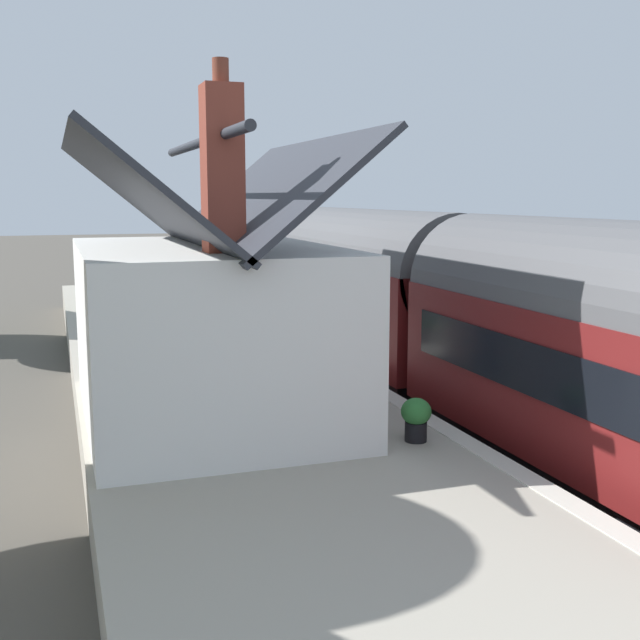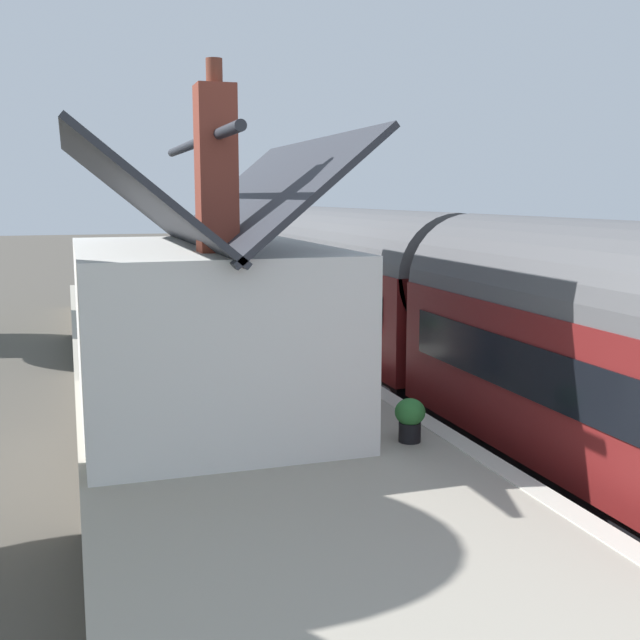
% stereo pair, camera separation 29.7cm
% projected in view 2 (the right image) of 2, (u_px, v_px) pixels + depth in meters
% --- Properties ---
extents(ground_plane, '(160.00, 160.00, 0.00)m').
position_uv_depth(ground_plane, '(351.00, 379.00, 20.03)').
color(ground_plane, '#4C473F').
extents(platform, '(32.00, 5.78, 0.93)m').
position_uv_depth(platform, '(200.00, 372.00, 18.78)').
color(platform, '#A39B8C').
rests_on(platform, ground).
extents(platform_edge_coping, '(32.00, 0.36, 0.02)m').
position_uv_depth(platform_edge_coping, '(307.00, 346.00, 19.52)').
color(platform_edge_coping, beige).
rests_on(platform_edge_coping, platform).
extents(rail_near, '(52.00, 0.08, 0.14)m').
position_uv_depth(rail_near, '(409.00, 372.00, 20.51)').
color(rail_near, gray).
rests_on(rail_near, ground).
extents(rail_far, '(52.00, 0.08, 0.14)m').
position_uv_depth(rail_far, '(358.00, 376.00, 20.07)').
color(rail_far, gray).
rests_on(rail_far, ground).
extents(train, '(19.28, 2.73, 4.32)m').
position_uv_depth(train, '(448.00, 312.00, 16.66)').
color(train, black).
rests_on(train, ground).
extents(station_building, '(6.76, 4.34, 5.70)m').
position_uv_depth(station_building, '(203.00, 322.00, 13.39)').
color(station_building, white).
rests_on(station_building, platform).
extents(bench_by_lamp, '(1.41, 0.48, 0.88)m').
position_uv_depth(bench_by_lamp, '(193.00, 302.00, 24.06)').
color(bench_by_lamp, brown).
rests_on(bench_by_lamp, platform).
extents(bench_near_building, '(1.40, 0.44, 0.88)m').
position_uv_depth(bench_near_building, '(178.00, 293.00, 26.28)').
color(bench_near_building, brown).
rests_on(bench_near_building, platform).
extents(bench_platform_end, '(1.42, 0.49, 0.88)m').
position_uv_depth(bench_platform_end, '(214.00, 324.00, 20.00)').
color(bench_platform_end, brown).
rests_on(bench_platform_end, platform).
extents(planter_under_sign, '(0.82, 0.32, 0.58)m').
position_uv_depth(planter_under_sign, '(153.00, 308.00, 24.29)').
color(planter_under_sign, black).
rests_on(planter_under_sign, platform).
extents(planter_bench_right, '(0.47, 0.47, 0.68)m').
position_uv_depth(planter_bench_right, '(410.00, 418.00, 11.94)').
color(planter_bench_right, black).
rests_on(planter_bench_right, platform).
extents(planter_edge_far, '(0.57, 0.57, 0.85)m').
position_uv_depth(planter_edge_far, '(105.00, 294.00, 26.42)').
color(planter_edge_far, teal).
rests_on(planter_edge_far, platform).
extents(planter_by_door, '(0.79, 0.32, 0.55)m').
position_uv_depth(planter_by_door, '(232.00, 342.00, 18.77)').
color(planter_by_door, gray).
rests_on(planter_by_door, platform).
extents(planter_corner_building, '(0.99, 0.32, 0.57)m').
position_uv_depth(planter_corner_building, '(126.00, 314.00, 23.04)').
color(planter_corner_building, black).
rests_on(planter_corner_building, platform).
extents(planter_bench_left, '(0.85, 0.32, 0.61)m').
position_uv_depth(planter_bench_left, '(125.00, 339.00, 18.89)').
color(planter_bench_left, black).
rests_on(planter_bench_left, platform).
extents(lamp_post_platform, '(0.32, 0.50, 3.48)m').
position_uv_depth(lamp_post_platform, '(253.00, 242.00, 22.12)').
color(lamp_post_platform, black).
rests_on(lamp_post_platform, platform).
extents(station_sign_board, '(0.96, 0.06, 1.57)m').
position_uv_depth(station_sign_board, '(208.00, 267.00, 28.05)').
color(station_sign_board, black).
rests_on(station_sign_board, platform).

